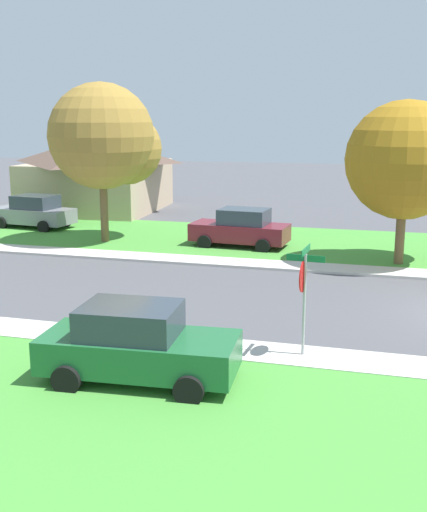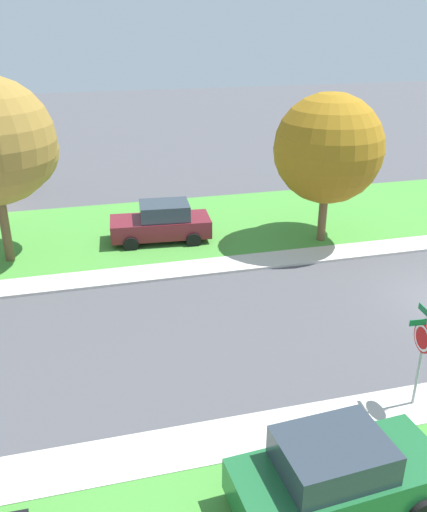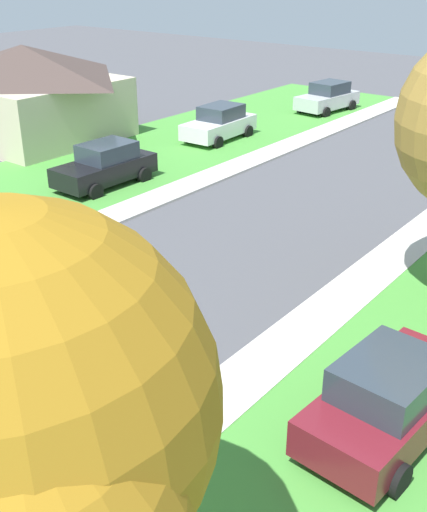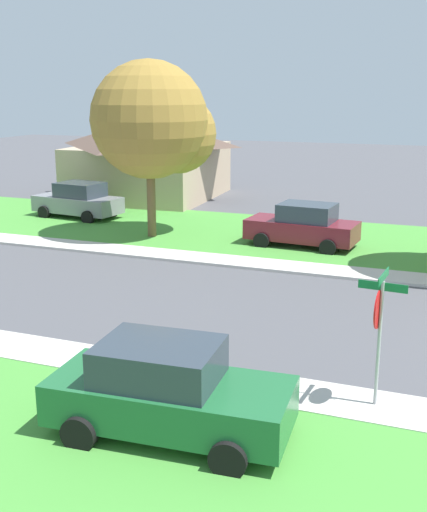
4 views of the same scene
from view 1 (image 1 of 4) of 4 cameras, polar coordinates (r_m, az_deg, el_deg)
The scene contains 11 objects.
sidewalk_east at distance 26.25m, azimuth -5.67°, elevation -0.14°, with size 1.40×56.00×0.10m, color beige.
lawn_east at distance 30.59m, azimuth -2.54°, elevation 1.71°, with size 8.00×56.00×0.08m, color #479338.
sidewalk_west at distance 18.11m, azimuth -16.36°, elevation -6.44°, with size 1.40×56.00×0.10m, color beige.
stop_sign_far_corner at distance 15.18m, azimuth 8.14°, elevation -2.45°, with size 0.92×0.92×2.77m.
car_maroon_behind_trees at distance 28.21m, azimuth 2.48°, elevation 2.51°, with size 2.30×4.43×1.76m.
car_green_near_corner at distance 14.09m, azimuth -6.91°, elevation -7.93°, with size 2.26×4.41×1.76m.
car_grey_kerbside_mid at distance 34.31m, azimuth -15.91°, elevation 3.83°, with size 2.44×4.49×1.76m.
tree_across_left at distance 25.69m, azimuth 17.25°, elevation 7.96°, with size 4.89×4.55×6.40m.
tree_sidewalk_near at distance 29.45m, azimuth -9.51°, elevation 10.31°, with size 5.12×4.77×7.27m.
house_right_setback at distance 40.05m, azimuth -10.39°, elevation 7.46°, with size 9.41×8.27×4.60m.
mailbox at distance 14.91m, azimuth -6.17°, elevation -6.19°, with size 0.32×0.52×1.31m.
Camera 1 is at (-19.20, 2.78, 5.78)m, focal length 44.34 mm.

